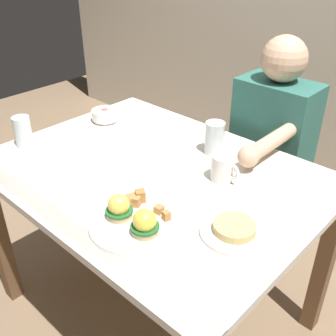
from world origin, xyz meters
The scene contains 10 objects.
ground_plane centered at (0.00, 0.00, 0.00)m, with size 6.00×6.00×0.00m, color #7F664C.
dining_table centered at (0.00, 0.00, 0.63)m, with size 1.20×0.90×0.74m.
eggs_benedict_plate centered at (0.18, -0.27, 0.77)m, with size 0.27×0.27×0.09m.
fruit_bowl centered at (-0.47, 0.16, 0.77)m, with size 0.12×0.12×0.06m.
coffee_mug centered at (0.22, 0.12, 0.79)m, with size 0.11×0.08×0.09m.
fork centered at (-0.47, -0.04, 0.74)m, with size 0.10×0.14×0.00m.
water_glass_near centered at (0.08, 0.26, 0.80)m, with size 0.08×0.08×0.13m.
water_glass_far centered at (-0.52, -0.21, 0.80)m, with size 0.07×0.07×0.12m.
side_plate centered at (0.42, -0.09, 0.75)m, with size 0.20×0.20×0.04m.
diner_person centered at (0.14, 0.60, 0.65)m, with size 0.34×0.54×1.14m.
Camera 1 is at (0.90, -0.88, 1.50)m, focal length 43.04 mm.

